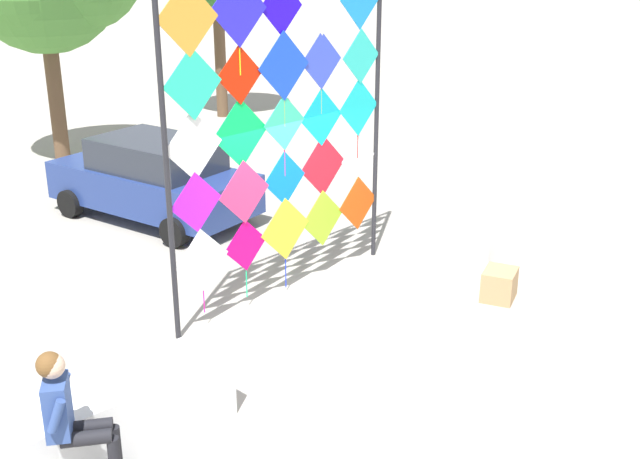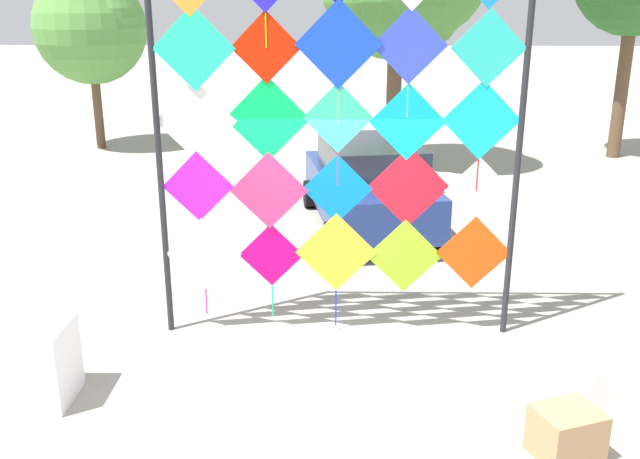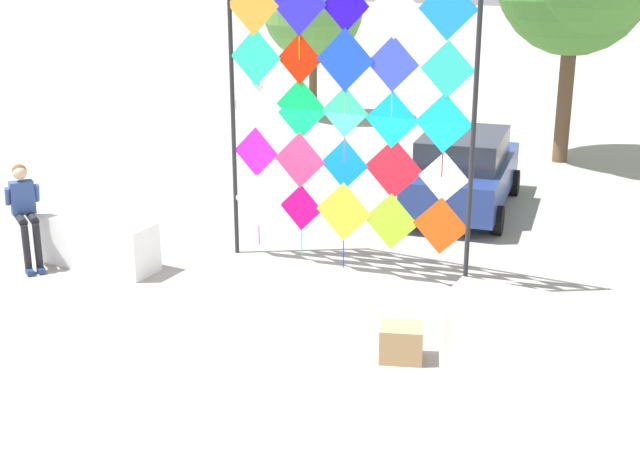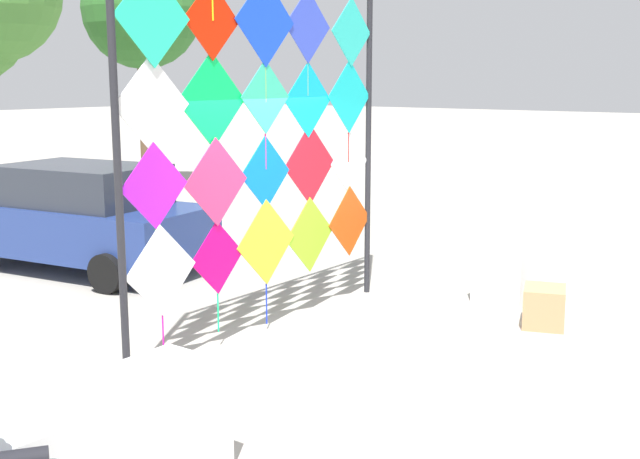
{
  "view_description": "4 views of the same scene",
  "coord_description": "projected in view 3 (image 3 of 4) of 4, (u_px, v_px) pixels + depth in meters",
  "views": [
    {
      "loc": [
        -7.1,
        -6.65,
        4.9
      ],
      "look_at": [
        0.38,
        0.62,
        1.01
      ],
      "focal_mm": 44.35,
      "sensor_mm": 36.0,
      "label": 1
    },
    {
      "loc": [
        0.1,
        -6.44,
        3.68
      ],
      "look_at": [
        -0.06,
        0.3,
        1.49
      ],
      "focal_mm": 39.11,
      "sensor_mm": 36.0,
      "label": 2
    },
    {
      "loc": [
        5.71,
        -10.4,
        4.9
      ],
      "look_at": [
        0.15,
        0.17,
        0.95
      ],
      "focal_mm": 48.96,
      "sensor_mm": 36.0,
      "label": 3
    },
    {
      "loc": [
        -6.28,
        -4.55,
        2.71
      ],
      "look_at": [
        -0.07,
        0.18,
        1.24
      ],
      "focal_mm": 45.19,
      "sensor_mm": 36.0,
      "label": 4
    }
  ],
  "objects": [
    {
      "name": "ground",
      "position": [
        306.0,
        293.0,
        12.8
      ],
      "size": [
        120.0,
        120.0,
        0.0
      ],
      "primitive_type": "plane",
      "color": "#9E998E"
    },
    {
      "name": "plaza_ledge_left",
      "position": [
        35.0,
        230.0,
        14.33
      ],
      "size": [
        4.65,
        0.64,
        0.79
      ],
      "primitive_type": "cube",
      "color": "white",
      "rests_on": "ground"
    },
    {
      "name": "kite_display_rack",
      "position": [
        344.0,
        108.0,
        12.82
      ],
      "size": [
        4.0,
        0.11,
        4.56
      ],
      "color": "#232328",
      "rests_on": "ground"
    },
    {
      "name": "seated_vendor",
      "position": [
        25.0,
        208.0,
        13.55
      ],
      "size": [
        0.79,
        0.71,
        1.63
      ],
      "color": "black",
      "rests_on": "ground"
    },
    {
      "name": "parked_car",
      "position": [
        463.0,
        171.0,
        16.54
      ],
      "size": [
        2.37,
        4.11,
        1.51
      ],
      "color": "navy",
      "rests_on": "ground"
    },
    {
      "name": "cardboard_box_large",
      "position": [
        401.0,
        342.0,
        10.72
      ],
      "size": [
        0.65,
        0.6,
        0.44
      ],
      "primitive_type": "cube",
      "rotation": [
        0.0,
        0.0,
        0.36
      ],
      "color": "tan",
      "rests_on": "ground"
    },
    {
      "name": "tree_palm_like",
      "position": [
        315.0,
        8.0,
        24.43
      ],
      "size": [
        2.83,
        2.83,
        4.52
      ],
      "color": "brown",
      "rests_on": "ground"
    }
  ]
}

